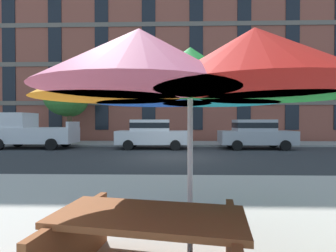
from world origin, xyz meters
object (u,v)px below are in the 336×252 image
at_px(pickup_white, 30,132).
at_px(patio_umbrella, 190,76).
at_px(sedan_white, 152,133).
at_px(street_tree_left, 67,98).
at_px(sedan_silver, 255,133).
at_px(picnic_table, 149,243).

height_order(pickup_white, patio_umbrella, patio_umbrella).
bearing_deg(sedan_white, street_tree_left, 154.73).
distance_m(street_tree_left, patio_umbrella, 17.82).
bearing_deg(street_tree_left, sedan_silver, -13.60).
distance_m(sedan_white, sedan_silver, 6.26).
xyz_separation_m(patio_umbrella, picnic_table, (-0.41, -0.37, -1.65)).
xyz_separation_m(pickup_white, sedan_white, (7.59, -0.00, -0.08)).
bearing_deg(sedan_silver, sedan_white, 180.00).
bearing_deg(street_tree_left, pickup_white, -107.90).
bearing_deg(patio_umbrella, street_tree_left, 117.18).
height_order(patio_umbrella, picnic_table, patio_umbrella).
bearing_deg(street_tree_left, patio_umbrella, -62.82).
distance_m(sedan_silver, patio_umbrella, 13.60).
relative_size(street_tree_left, patio_umbrella, 1.50).
relative_size(sedan_silver, picnic_table, 2.17).
distance_m(pickup_white, street_tree_left, 4.06).
distance_m(patio_umbrella, picnic_table, 1.74).
relative_size(pickup_white, sedan_silver, 1.16).
bearing_deg(sedan_silver, street_tree_left, 166.40).
bearing_deg(patio_umbrella, sedan_silver, 69.59).
distance_m(sedan_silver, street_tree_left, 13.45).
height_order(pickup_white, picnic_table, pickup_white).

